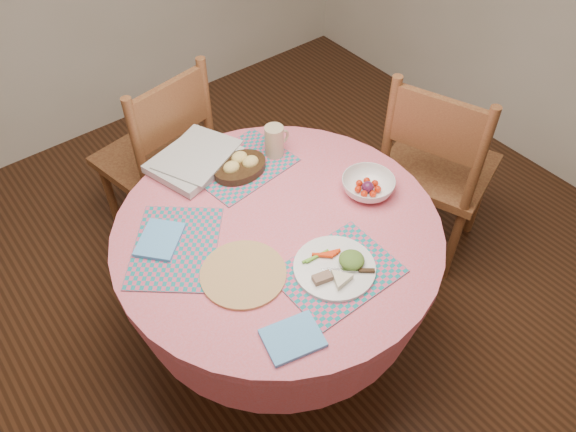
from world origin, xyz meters
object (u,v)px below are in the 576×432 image
(fruit_bowl, at_px, (368,186))
(bread_bowl, at_px, (240,166))
(chair_right, at_px, (435,167))
(dinner_plate, at_px, (337,266))
(wicker_trivet, at_px, (243,274))
(chair_back, at_px, (161,155))
(latte_mug, at_px, (275,141))
(dining_table, at_px, (278,260))

(fruit_bowl, bearing_deg, bread_bowl, 128.53)
(chair_right, distance_m, fruit_bowl, 0.58)
(dinner_plate, height_order, fruit_bowl, fruit_bowl)
(dinner_plate, distance_m, bread_bowl, 0.63)
(dinner_plate, distance_m, fruit_bowl, 0.42)
(chair_right, relative_size, dinner_plate, 3.68)
(wicker_trivet, xyz_separation_m, fruit_bowl, (0.63, 0.04, 0.03))
(chair_back, xyz_separation_m, fruit_bowl, (0.43, -0.95, 0.24))
(latte_mug, bearing_deg, bread_bowl, 179.33)
(latte_mug, bearing_deg, wicker_trivet, -137.08)
(dining_table, xyz_separation_m, wicker_trivet, (-0.23, -0.10, 0.20))
(chair_right, bearing_deg, fruit_bowl, 76.19)
(chair_back, height_order, latte_mug, chair_back)
(dining_table, bearing_deg, fruit_bowl, -9.74)
(dining_table, bearing_deg, latte_mug, 53.88)
(chair_right, xyz_separation_m, bread_bowl, (-0.85, 0.35, 0.23))
(dining_table, distance_m, chair_right, 0.92)
(chair_back, relative_size, bread_bowl, 4.50)
(chair_right, bearing_deg, chair_back, 27.03)
(chair_back, bearing_deg, latte_mug, 107.58)
(dining_table, distance_m, chair_back, 0.88)
(chair_back, relative_size, dinner_plate, 3.61)
(wicker_trivet, relative_size, dinner_plate, 1.05)
(chair_right, relative_size, wicker_trivet, 3.52)
(dining_table, height_order, fruit_bowl, fruit_bowl)
(chair_back, relative_size, latte_mug, 7.52)
(wicker_trivet, bearing_deg, chair_right, 4.70)
(latte_mug, relative_size, fruit_bowl, 0.62)
(bread_bowl, xyz_separation_m, fruit_bowl, (0.33, -0.41, -0.00))
(dining_table, distance_m, wicker_trivet, 0.32)
(chair_back, distance_m, bread_bowl, 0.60)
(latte_mug, bearing_deg, chair_right, -27.34)
(wicker_trivet, distance_m, bread_bowl, 0.54)
(dining_table, relative_size, chair_right, 1.17)
(dining_table, distance_m, dinner_plate, 0.36)
(wicker_trivet, xyz_separation_m, latte_mug, (0.48, 0.44, 0.07))
(chair_right, height_order, wicker_trivet, chair_right)
(chair_back, distance_m, latte_mug, 0.67)
(dinner_plate, bearing_deg, bread_bowl, 87.21)
(chair_right, height_order, dinner_plate, chair_right)
(chair_back, bearing_deg, bread_bowl, 91.03)
(bread_bowl, relative_size, latte_mug, 1.67)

